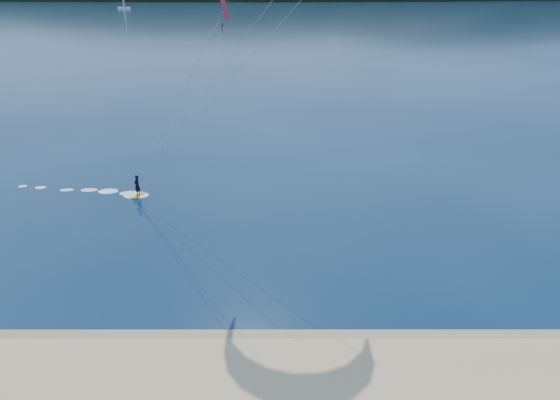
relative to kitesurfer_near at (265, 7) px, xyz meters
name	(u,v)px	position (x,y,z in m)	size (l,w,h in m)	color
wet_sand	(175,348)	(-3.90, -14.28, -13.98)	(220.00, 2.50, 0.10)	#87704E
kitesurfer_near	(265,7)	(0.00, 0.00, 0.00)	(25.27, 7.13, 18.30)	gold
sailboat	(124,8)	(-116.80, 375.85, -13.05)	(9.55, 5.96, 13.29)	white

